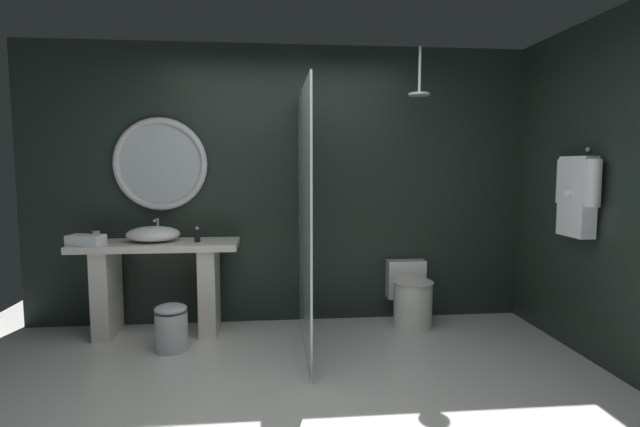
% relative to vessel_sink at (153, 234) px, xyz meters
% --- Properties ---
extents(ground_plane, '(5.76, 5.76, 0.00)m').
position_rel_vessel_sink_xyz_m(ground_plane, '(1.15, -1.58, -0.89)').
color(ground_plane, silver).
extents(back_wall_panel, '(4.80, 0.10, 2.60)m').
position_rel_vessel_sink_xyz_m(back_wall_panel, '(1.15, 0.32, 0.41)').
color(back_wall_panel, '#1E2823').
rests_on(back_wall_panel, ground_plane).
extents(side_wall_right, '(0.10, 2.47, 2.60)m').
position_rel_vessel_sink_xyz_m(side_wall_right, '(3.50, -0.82, 0.41)').
color(side_wall_right, '#1E2823').
rests_on(side_wall_right, ground_plane).
extents(vanity_counter, '(1.40, 0.50, 0.82)m').
position_rel_vessel_sink_xyz_m(vanity_counter, '(0.03, -0.00, -0.39)').
color(vanity_counter, silver).
rests_on(vanity_counter, ground_plane).
extents(vessel_sink, '(0.46, 0.38, 0.19)m').
position_rel_vessel_sink_xyz_m(vessel_sink, '(0.00, 0.00, 0.00)').
color(vessel_sink, white).
rests_on(vessel_sink, vanity_counter).
extents(tumbler_cup, '(0.07, 0.07, 0.10)m').
position_rel_vessel_sink_xyz_m(tumbler_cup, '(-0.48, -0.01, -0.02)').
color(tumbler_cup, silver).
rests_on(tumbler_cup, vanity_counter).
extents(soap_dispenser, '(0.05, 0.05, 0.13)m').
position_rel_vessel_sink_xyz_m(soap_dispenser, '(0.38, -0.05, -0.01)').
color(soap_dispenser, black).
rests_on(soap_dispenser, vanity_counter).
extents(round_wall_mirror, '(0.84, 0.06, 0.84)m').
position_rel_vessel_sink_xyz_m(round_wall_mirror, '(0.03, 0.23, 0.61)').
color(round_wall_mirror, silver).
extents(shower_glass_panel, '(0.02, 1.42, 2.11)m').
position_rel_vessel_sink_xyz_m(shower_glass_panel, '(1.29, -0.44, 0.16)').
color(shower_glass_panel, silver).
rests_on(shower_glass_panel, ground_plane).
extents(rain_shower_head, '(0.19, 0.19, 0.41)m').
position_rel_vessel_sink_xyz_m(rain_shower_head, '(2.30, -0.18, 1.26)').
color(rain_shower_head, silver).
extents(hanging_bathrobe, '(0.20, 0.47, 0.68)m').
position_rel_vessel_sink_xyz_m(hanging_bathrobe, '(3.36, -0.83, 0.39)').
color(hanging_bathrobe, silver).
extents(toilet, '(0.37, 0.57, 0.58)m').
position_rel_vessel_sink_xyz_m(toilet, '(2.32, 0.03, -0.62)').
color(toilet, white).
rests_on(toilet, ground_plane).
extents(waste_bin, '(0.26, 0.26, 0.38)m').
position_rel_vessel_sink_xyz_m(waste_bin, '(0.22, -0.43, -0.70)').
color(waste_bin, silver).
rests_on(waste_bin, ground_plane).
extents(folded_hand_towel, '(0.31, 0.22, 0.09)m').
position_rel_vessel_sink_xyz_m(folded_hand_towel, '(-0.51, -0.15, -0.02)').
color(folded_hand_towel, white).
rests_on(folded_hand_towel, vanity_counter).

